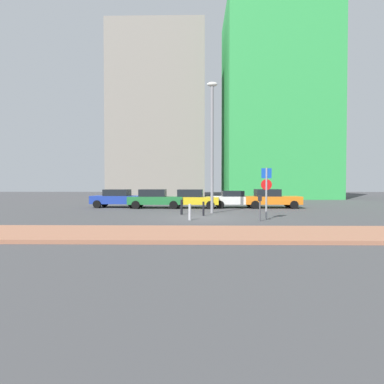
% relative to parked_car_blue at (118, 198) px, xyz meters
% --- Properties ---
extents(ground_plane, '(120.00, 120.00, 0.00)m').
position_rel_parked_car_blue_xyz_m(ground_plane, '(6.89, -7.66, -0.78)').
color(ground_plane, '#424244').
extents(sidewalk_brick, '(40.00, 3.60, 0.14)m').
position_rel_parked_car_blue_xyz_m(sidewalk_brick, '(6.89, -14.14, -0.71)').
color(sidewalk_brick, '#9E664C').
rests_on(sidewalk_brick, ground).
extents(parked_car_blue, '(4.33, 2.16, 1.51)m').
position_rel_parked_car_blue_xyz_m(parked_car_blue, '(0.00, 0.00, 0.00)').
color(parked_car_blue, '#1E389E').
rests_on(parked_car_blue, ground).
extents(parked_car_green, '(4.38, 2.06, 1.52)m').
position_rel_parked_car_blue_xyz_m(parked_car_green, '(3.23, -0.65, 0.01)').
color(parked_car_green, '#237238').
rests_on(parked_car_green, ground).
extents(parked_car_yellow, '(4.15, 2.19, 1.52)m').
position_rel_parked_car_blue_xyz_m(parked_car_yellow, '(6.26, -0.63, 0.00)').
color(parked_car_yellow, gold).
rests_on(parked_car_yellow, ground).
extents(parked_car_white, '(3.93, 2.07, 1.40)m').
position_rel_parked_car_blue_xyz_m(parked_car_white, '(9.73, -0.24, -0.05)').
color(parked_car_white, white).
rests_on(parked_car_white, ground).
extents(parked_car_orange, '(4.50, 2.12, 1.54)m').
position_rel_parked_car_blue_xyz_m(parked_car_orange, '(12.65, -0.37, 0.00)').
color(parked_car_orange, orange).
rests_on(parked_car_orange, ground).
extents(parking_sign_post, '(0.60, 0.10, 2.85)m').
position_rel_parked_car_blue_xyz_m(parking_sign_post, '(10.46, -8.63, 1.02)').
color(parking_sign_post, gray).
rests_on(parking_sign_post, ground).
extents(parking_meter, '(0.18, 0.14, 1.34)m').
position_rel_parked_car_blue_xyz_m(parking_meter, '(9.93, -9.50, 0.10)').
color(parking_meter, '#4C4C51').
rests_on(parking_meter, ground).
extents(street_lamp, '(0.70, 0.36, 8.73)m').
position_rel_parked_car_blue_xyz_m(street_lamp, '(7.64, -4.98, 4.24)').
color(street_lamp, gray).
rests_on(street_lamp, ground).
extents(traffic_bollard_near, '(0.15, 0.15, 0.87)m').
position_rel_parked_car_blue_xyz_m(traffic_bollard_near, '(6.24, -9.12, -0.34)').
color(traffic_bollard_near, '#B7B7BC').
rests_on(traffic_bollard_near, ground).
extents(traffic_bollard_mid, '(0.15, 0.15, 0.95)m').
position_rel_parked_car_blue_xyz_m(traffic_bollard_mid, '(5.64, -6.04, -0.30)').
color(traffic_bollard_mid, black).
rests_on(traffic_bollard_mid, ground).
extents(traffic_bollard_far, '(0.13, 0.13, 0.87)m').
position_rel_parked_car_blue_xyz_m(traffic_bollard_far, '(7.03, -6.74, -0.34)').
color(traffic_bollard_far, black).
rests_on(traffic_bollard_far, ground).
extents(building_colorful_midrise, '(14.41, 12.29, 26.54)m').
position_rel_parked_car_blue_xyz_m(building_colorful_midrise, '(17.80, 19.04, 12.50)').
color(building_colorful_midrise, green).
rests_on(building_colorful_midrise, ground).
extents(building_under_construction, '(13.52, 11.62, 24.41)m').
position_rel_parked_car_blue_xyz_m(building_under_construction, '(0.87, 21.86, 11.43)').
color(building_under_construction, gray).
rests_on(building_under_construction, ground).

